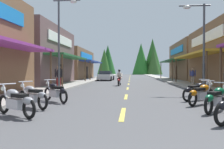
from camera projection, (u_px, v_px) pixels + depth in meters
ground at (129, 81)px, 33.89m from camera, size 9.15×97.17×0.10m
sidewalk_left at (90, 80)px, 34.37m from camera, size 2.55×97.17×0.12m
sidewalk_right at (170, 80)px, 33.40m from camera, size 2.55×97.17×0.12m
centerline_dashes at (129, 79)px, 37.87m from camera, size 0.16×74.66×0.01m
storefront_left_middle at (33, 56)px, 24.56m from camera, size 8.02×11.20×6.03m
storefront_left_far at (64, 65)px, 38.80m from camera, size 9.82×13.57×4.88m
storefront_right_far at (200, 61)px, 34.56m from camera, size 8.89×12.96×5.70m
streetlamp_left at (63, 32)px, 16.68m from camera, size 1.99×0.30×6.64m
streetlamp_right at (199, 35)px, 14.87m from camera, size 1.99×0.30×5.77m
motorcycle_parked_right_1 at (217, 98)px, 8.12m from camera, size 1.44×1.71×1.04m
motorcycle_parked_right_2 at (202, 93)px, 9.81m from camera, size 1.57×1.59×1.04m
motorcycle_parked_right_3 at (197, 91)px, 11.17m from camera, size 1.78×1.35×1.04m
motorcycle_parked_left_0 at (16, 101)px, 7.37m from camera, size 1.86×1.23×1.04m
motorcycle_parked_left_1 at (33, 95)px, 9.00m from camera, size 1.77×1.36×1.04m
motorcycle_parked_left_2 at (56, 91)px, 10.71m from camera, size 1.64×1.53×1.04m
rider_cruising_lead at (119, 79)px, 22.08m from camera, size 0.60×2.14×1.57m
pedestrian_waiting at (59, 76)px, 17.09m from camera, size 0.53×0.38×1.81m
pedestrian_strolling at (193, 75)px, 21.93m from camera, size 0.53×0.38×1.72m
parked_car_curbside at (106, 76)px, 33.22m from camera, size 2.19×4.36×1.40m
treeline_backdrop at (134, 59)px, 83.05m from camera, size 23.79×10.79×12.92m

